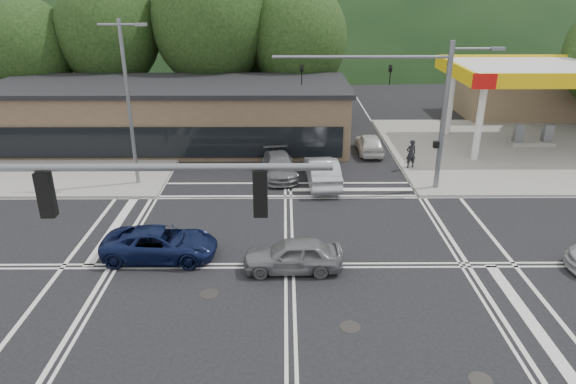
{
  "coord_description": "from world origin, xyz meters",
  "views": [
    {
      "loc": [
        -0.19,
        -18.15,
        10.75
      ],
      "look_at": [
        -0.02,
        4.49,
        1.4
      ],
      "focal_mm": 32.0,
      "sensor_mm": 36.0,
      "label": 1
    }
  ],
  "objects_px": {
    "car_blue_west": "(160,243)",
    "car_queue_a": "(322,171)",
    "car_northbound": "(279,166)",
    "car_grey_center": "(293,255)",
    "car_queue_b": "(369,143)",
    "pedestrian": "(411,154)"
  },
  "relations": [
    {
      "from": "car_grey_center",
      "to": "car_queue_b",
      "type": "distance_m",
      "value": 15.97
    },
    {
      "from": "car_grey_center",
      "to": "pedestrian",
      "type": "bearing_deg",
      "value": 147.01
    },
    {
      "from": "car_queue_b",
      "to": "car_grey_center",
      "type": "bearing_deg",
      "value": 70.17
    },
    {
      "from": "car_blue_west",
      "to": "car_grey_center",
      "type": "relative_size",
      "value": 1.2
    },
    {
      "from": "car_grey_center",
      "to": "car_northbound",
      "type": "xyz_separation_m",
      "value": [
        -0.63,
        10.67,
        -0.02
      ]
    },
    {
      "from": "car_blue_west",
      "to": "pedestrian",
      "type": "height_order",
      "value": "pedestrian"
    },
    {
      "from": "car_blue_west",
      "to": "car_queue_a",
      "type": "bearing_deg",
      "value": -39.96
    },
    {
      "from": "car_queue_b",
      "to": "pedestrian",
      "type": "xyz_separation_m",
      "value": [
        2.0,
        -3.31,
        0.36
      ]
    },
    {
      "from": "car_blue_west",
      "to": "car_grey_center",
      "type": "distance_m",
      "value": 5.58
    },
    {
      "from": "car_queue_b",
      "to": "car_northbound",
      "type": "relative_size",
      "value": 0.88
    },
    {
      "from": "car_grey_center",
      "to": "pedestrian",
      "type": "height_order",
      "value": "pedestrian"
    },
    {
      "from": "car_queue_a",
      "to": "car_queue_b",
      "type": "xyz_separation_m",
      "value": [
        3.56,
        5.67,
        -0.11
      ]
    },
    {
      "from": "car_grey_center",
      "to": "car_northbound",
      "type": "height_order",
      "value": "car_grey_center"
    },
    {
      "from": "car_grey_center",
      "to": "car_queue_a",
      "type": "height_order",
      "value": "car_queue_a"
    },
    {
      "from": "car_northbound",
      "to": "car_grey_center",
      "type": "bearing_deg",
      "value": -93.6
    },
    {
      "from": "car_blue_west",
      "to": "car_grey_center",
      "type": "bearing_deg",
      "value": -99.43
    },
    {
      "from": "car_queue_b",
      "to": "car_northbound",
      "type": "distance_m",
      "value": 7.42
    },
    {
      "from": "car_queue_b",
      "to": "pedestrian",
      "type": "distance_m",
      "value": 3.88
    },
    {
      "from": "car_blue_west",
      "to": "car_queue_b",
      "type": "bearing_deg",
      "value": -36.55
    },
    {
      "from": "car_blue_west",
      "to": "car_queue_a",
      "type": "distance_m",
      "value": 11.08
    },
    {
      "from": "car_northbound",
      "to": "pedestrian",
      "type": "relative_size",
      "value": 2.55
    },
    {
      "from": "car_blue_west",
      "to": "car_queue_a",
      "type": "relative_size",
      "value": 1.0
    }
  ]
}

